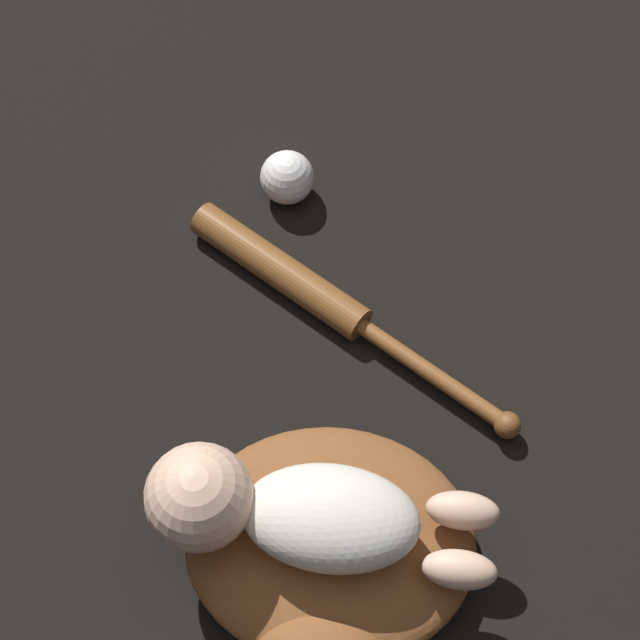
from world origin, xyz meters
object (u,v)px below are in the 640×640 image
baseball_bat (310,291)px  baseball (287,177)px  baby_figure (285,511)px  baseball_glove (329,561)px

baseball_bat → baseball: 0.17m
baby_figure → baseball_bat: 0.34m
baby_figure → baseball_glove: bearing=134.2°
baseball_glove → baby_figure: 0.10m
baseball_glove → baseball_bat: baseball_glove is taller
baseball_glove → baseball: size_ratio=5.41×
baby_figure → baseball_bat: bearing=-108.9°
baseball_glove → baby_figure: size_ratio=1.07×
baseball_bat → baseball: (-0.01, -0.17, 0.01)m
baby_figure → baseball_bat: baby_figure is taller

